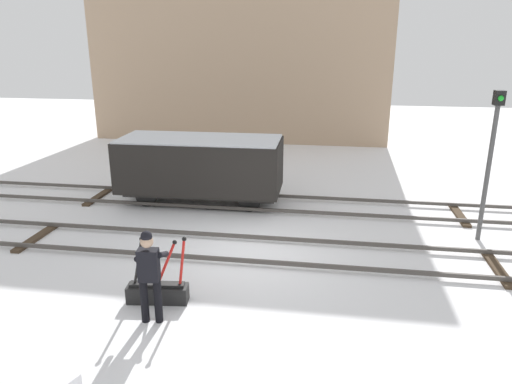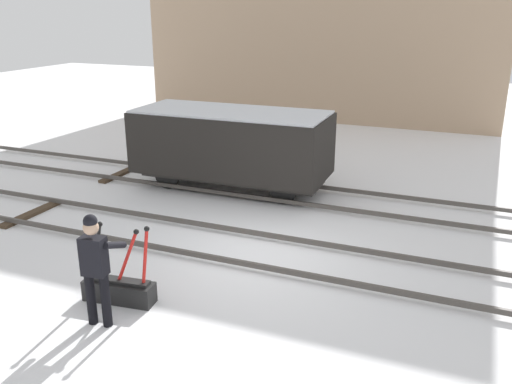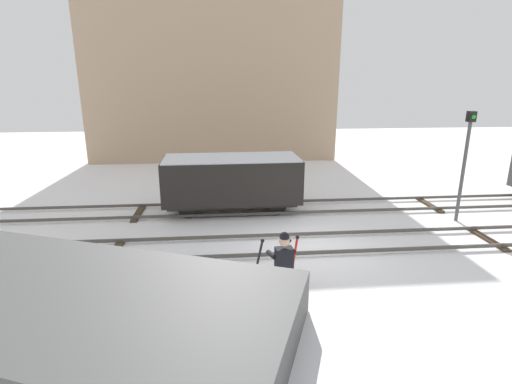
{
  "view_description": "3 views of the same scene",
  "coord_description": "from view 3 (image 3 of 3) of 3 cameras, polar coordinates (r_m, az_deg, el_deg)",
  "views": [
    {
      "loc": [
        1.86,
        -10.84,
        5.12
      ],
      "look_at": [
        -0.17,
        2.03,
        0.97
      ],
      "focal_mm": 33.42,
      "sensor_mm": 36.0,
      "label": 1
    },
    {
      "loc": [
        3.82,
        -9.35,
        4.79
      ],
      "look_at": [
        -0.67,
        1.54,
        0.77
      ],
      "focal_mm": 38.41,
      "sensor_mm": 36.0,
      "label": 2
    },
    {
      "loc": [
        -2.63,
        -10.91,
        4.95
      ],
      "look_at": [
        -1.51,
        1.42,
        1.4
      ],
      "focal_mm": 27.24,
      "sensor_mm": 36.0,
      "label": 3
    }
  ],
  "objects": [
    {
      "name": "ground_plane",
      "position": [
        12.26,
        7.71,
        -7.95
      ],
      "size": [
        60.0,
        60.0,
        0.0
      ],
      "primitive_type": "plane",
      "color": "white"
    },
    {
      "name": "track_main_line",
      "position": [
        12.22,
        7.73,
        -7.47
      ],
      "size": [
        44.0,
        1.94,
        0.18
      ],
      "color": "#4C4742",
      "rests_on": "ground_plane"
    },
    {
      "name": "track_siding_near",
      "position": [
        15.52,
        4.81,
        -2.22
      ],
      "size": [
        44.0,
        1.94,
        0.18
      ],
      "color": "#4C4742",
      "rests_on": "ground_plane"
    },
    {
      "name": "switch_lever_frame",
      "position": [
        9.61,
        2.46,
        -13.3
      ],
      "size": [
        1.28,
        0.51,
        1.45
      ],
      "rotation": [
        0.0,
        0.0,
        0.12
      ],
      "color": "black",
      "rests_on": "ground_plane"
    },
    {
      "name": "rail_worker",
      "position": [
        8.65,
        4.06,
        -10.75
      ],
      "size": [
        0.6,
        0.73,
        1.86
      ],
      "rotation": [
        0.0,
        0.0,
        0.12
      ],
      "color": "black",
      "rests_on": "ground_plane"
    },
    {
      "name": "signal_post",
      "position": [
        15.53,
        28.4,
        4.69
      ],
      "size": [
        0.24,
        0.32,
        3.96
      ],
      "color": "#4C4C4C",
      "rests_on": "ground_plane"
    },
    {
      "name": "apartment_building",
      "position": [
        27.59,
        -6.34,
        16.88
      ],
      "size": [
        15.79,
        6.9,
        10.82
      ],
      "color": "tan",
      "rests_on": "ground_plane"
    },
    {
      "name": "freight_car_far_end",
      "position": [
        14.97,
        -3.56,
        1.73
      ],
      "size": [
        5.21,
        2.24,
        2.17
      ],
      "rotation": [
        0.0,
        0.0,
        0.02
      ],
      "color": "#2D2B28",
      "rests_on": "ground_plane"
    }
  ]
}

